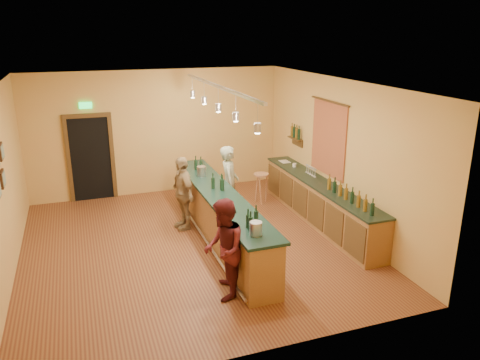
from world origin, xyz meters
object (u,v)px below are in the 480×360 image
object	(u,v)px
tasting_bar	(220,213)
customer_a	(224,249)
bar_stool	(261,179)
customer_b	(183,193)
back_counter	(320,202)
bartender	(229,183)

from	to	relation	value
tasting_bar	customer_a	size ratio (longest dim) A/B	3.08
bar_stool	customer_b	bearing A→B (deg)	-158.03
tasting_bar	customer_b	world-z (taller)	customer_b
back_counter	customer_a	bearing A→B (deg)	-143.39
customer_b	bar_stool	xyz separation A→B (m)	(2.17, 0.87, -0.18)
back_counter	bartender	bearing A→B (deg)	154.43
back_counter	customer_a	world-z (taller)	customer_a
tasting_bar	customer_a	world-z (taller)	customer_a
bartender	back_counter	bearing A→B (deg)	-97.35
tasting_bar	customer_a	xyz separation A→B (m)	(-0.55, -1.99, 0.22)
back_counter	customer_b	distance (m)	3.03
tasting_bar	bar_stool	bearing A→B (deg)	47.78
tasting_bar	customer_a	bearing A→B (deg)	-105.42
customer_b	customer_a	bearing A→B (deg)	-9.30
tasting_bar	customer_b	bearing A→B (deg)	121.06
tasting_bar	bartender	distance (m)	1.21
bartender	customer_a	distance (m)	3.23
bar_stool	bartender	bearing A→B (deg)	-145.56
back_counter	bar_stool	distance (m)	1.78
bartender	bar_stool	bearing A→B (deg)	-37.34
customer_b	tasting_bar	bearing A→B (deg)	21.76
tasting_bar	bartender	bearing A→B (deg)	62.35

